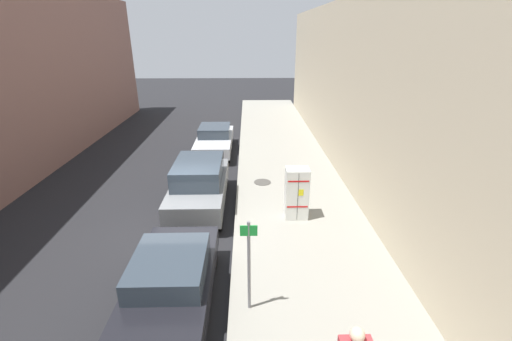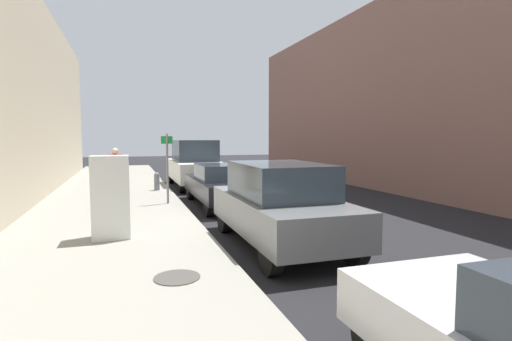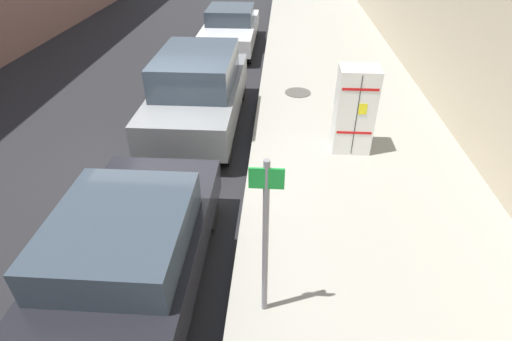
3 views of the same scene
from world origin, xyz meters
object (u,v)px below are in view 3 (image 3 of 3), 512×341
(parked_sedan_silver, at_px, (230,28))
(street_sign_post, at_px, (266,235))
(parked_suv_gray, at_px, (198,90))
(parked_sedan_dark, at_px, (122,267))
(discarded_refrigerator, at_px, (354,110))

(parked_sedan_silver, bearing_deg, street_sign_post, 98.77)
(parked_suv_gray, xyz_separation_m, parked_sedan_dark, (-0.00, 5.19, -0.17))
(street_sign_post, xyz_separation_m, parked_sedan_silver, (1.77, -11.46, -0.72))
(street_sign_post, bearing_deg, discarded_refrigerator, -111.21)
(discarded_refrigerator, relative_size, parked_sedan_silver, 0.39)
(parked_sedan_silver, bearing_deg, parked_suv_gray, 90.00)
(parked_sedan_silver, relative_size, parked_sedan_dark, 0.96)
(parked_sedan_silver, height_order, parked_sedan_dark, parked_sedan_dark)
(street_sign_post, height_order, parked_sedan_dark, street_sign_post)
(discarded_refrigerator, bearing_deg, street_sign_post, 68.79)
(discarded_refrigerator, bearing_deg, parked_sedan_silver, -65.46)
(street_sign_post, distance_m, parked_sedan_silver, 11.61)
(discarded_refrigerator, bearing_deg, parked_sedan_dark, 50.23)
(street_sign_post, relative_size, parked_suv_gray, 0.51)
(discarded_refrigerator, relative_size, parked_suv_gray, 0.40)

